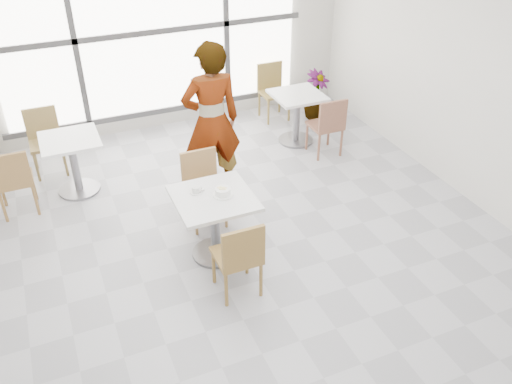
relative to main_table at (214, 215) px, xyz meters
name	(u,v)px	position (x,y,z in m)	size (l,w,h in m)	color
floor	(245,255)	(0.28, -0.15, -0.52)	(7.00, 7.00, 0.00)	#9E9EA5
wall_back	(152,30)	(0.28, 3.35, 0.98)	(6.00, 6.00, 0.00)	silver
wall_right	(491,84)	(3.28, -0.15, 0.98)	(7.00, 7.00, 0.00)	silver
window	(153,31)	(0.28, 3.29, 0.98)	(4.60, 0.07, 2.52)	white
main_table	(214,215)	(0.00, 0.00, 0.00)	(0.80, 0.80, 0.75)	silver
chair_near	(240,255)	(0.01, -0.68, -0.02)	(0.42, 0.42, 0.87)	olive
chair_far	(203,183)	(0.10, 0.68, -0.02)	(0.42, 0.42, 0.87)	#9F7645
oatmeal_bowl	(223,192)	(0.10, -0.02, 0.27)	(0.21, 0.21, 0.09)	white
coffee_cup	(196,190)	(-0.14, 0.14, 0.26)	(0.16, 0.13, 0.07)	silver
person	(212,122)	(0.41, 1.21, 0.46)	(0.71, 0.47, 1.96)	black
bg_table_left	(73,157)	(-1.19, 1.89, -0.04)	(0.70, 0.70, 0.75)	white
bg_table_right	(297,111)	(1.99, 2.03, -0.04)	(0.70, 0.70, 0.75)	white
bg_chair_left_near	(13,178)	(-1.90, 1.63, -0.02)	(0.42, 0.42, 0.87)	olive
bg_chair_left_far	(45,136)	(-1.47, 2.60, -0.02)	(0.42, 0.42, 0.87)	olive
bg_chair_right_near	(328,123)	(2.19, 1.47, -0.02)	(0.42, 0.42, 0.87)	brown
bg_chair_right_far	(272,87)	(2.02, 2.96, -0.02)	(0.42, 0.42, 0.87)	olive
plant_right	(316,95)	(2.65, 2.64, -0.13)	(0.43, 0.43, 0.78)	#4E894A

